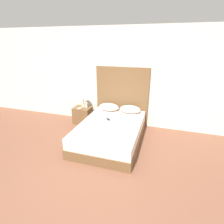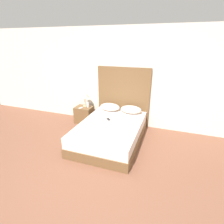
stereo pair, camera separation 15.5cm
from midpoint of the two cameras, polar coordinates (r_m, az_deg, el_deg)
name	(u,v)px [view 2 (the right image)]	position (r m, az deg, el deg)	size (l,w,h in m)	color
ground_plane	(89,171)	(3.55, -6.36, -18.57)	(16.00, 16.00, 0.00)	brown
wall_back	(124,79)	(4.97, 4.70, 10.84)	(10.00, 0.06, 2.70)	silver
bed	(111,132)	(4.31, 0.58, -6.59)	(1.43, 2.06, 0.48)	brown
headboard	(123,97)	(5.02, 4.53, 4.92)	(1.51, 0.05, 1.67)	brown
pillow_left	(110,107)	(4.95, 0.24, 1.65)	(0.57, 0.37, 0.20)	silver
pillow_right	(131,110)	(4.79, 7.16, 0.80)	(0.57, 0.37, 0.20)	silver
phone_on_bed	(109,119)	(4.40, -0.14, -2.39)	(0.15, 0.16, 0.01)	#232328
nightstand	(84,115)	(5.36, -8.24, -0.86)	(0.51, 0.40, 0.49)	brown
table_lamp	(85,95)	(5.22, -8.10, 5.58)	(0.26, 0.26, 0.46)	tan
phone_on_nightstand	(81,108)	(5.21, -9.32, 1.35)	(0.10, 0.16, 0.01)	#B7B7BC
toiletry_bottle	(88,105)	(5.21, -7.04, 2.38)	(0.06, 0.06, 0.16)	silver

